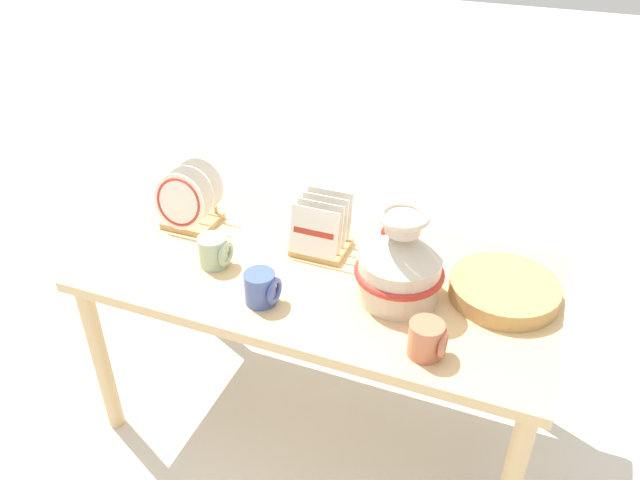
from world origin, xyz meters
The scene contains 10 objects.
ground_plane centered at (0.00, 0.00, 0.00)m, with size 14.00×14.00×0.00m, color beige.
display_table centered at (0.00, 0.00, 0.59)m, with size 1.45×0.72×0.66m.
ceramic_vase centered at (0.26, -0.04, 0.78)m, with size 0.26×0.26×0.29m.
dish_rack_round_plates centered at (-0.51, 0.08, 0.74)m, with size 0.19×0.18×0.21m.
dish_rack_square_plates centered at (-0.04, 0.11, 0.73)m, with size 0.17×0.17×0.18m.
wicker_charger_stack centered at (0.55, 0.07, 0.69)m, with size 0.32×0.32×0.05m.
mug_sage_glaze centered at (-0.32, -0.10, 0.71)m, with size 0.10×0.09×0.10m.
mug_cobalt_glaze centered at (-0.10, -0.21, 0.71)m, with size 0.10×0.09×0.10m.
mug_terracotta_glaze centered at (0.40, -0.25, 0.71)m, with size 0.10×0.09×0.10m.
fruit_bowl centered at (0.19, 0.18, 0.70)m, with size 0.16×0.16×0.10m.
Camera 1 is at (0.58, -1.47, 1.81)m, focal length 35.00 mm.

